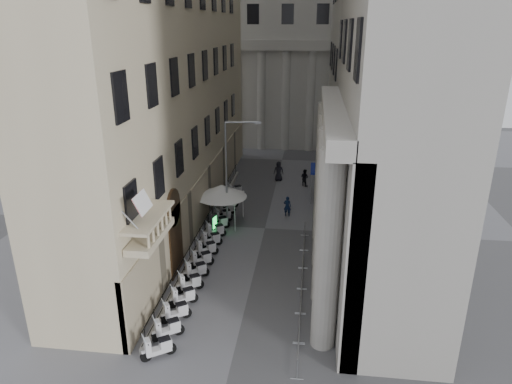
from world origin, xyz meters
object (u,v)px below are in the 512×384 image
at_px(street_lamp, 230,166).
at_px(scooter_0, 159,357).
at_px(pedestrian_b, 305,178).
at_px(info_kiosk, 214,224).
at_px(pedestrian_a, 287,206).
at_px(security_tent, 221,191).

bearing_deg(street_lamp, scooter_0, -101.77).
distance_m(street_lamp, pedestrian_b, 12.29).
xyz_separation_m(street_lamp, info_kiosk, (-1.07, -1.69, -4.13)).
bearing_deg(pedestrian_b, scooter_0, 110.29).
xyz_separation_m(street_lamp, pedestrian_b, (5.46, 10.22, -4.11)).
xyz_separation_m(scooter_0, pedestrian_a, (5.04, 17.85, 0.85)).
relative_size(info_kiosk, pedestrian_a, 0.95).
distance_m(scooter_0, pedestrian_b, 26.33).
xyz_separation_m(scooter_0, street_lamp, (0.82, 15.33, 4.95)).
relative_size(scooter_0, street_lamp, 0.18).
height_order(security_tent, street_lamp, street_lamp).
bearing_deg(security_tent, pedestrian_b, 56.27).
bearing_deg(pedestrian_a, info_kiosk, 44.76).
height_order(street_lamp, pedestrian_b, street_lamp).
distance_m(scooter_0, pedestrian_a, 18.57).
bearing_deg(info_kiosk, pedestrian_b, 77.52).
distance_m(security_tent, info_kiosk, 2.99).
distance_m(info_kiosk, pedestrian_b, 13.58).
relative_size(scooter_0, info_kiosk, 0.93).
bearing_deg(security_tent, pedestrian_a, 20.01).
bearing_deg(scooter_0, pedestrian_b, -47.41).
relative_size(scooter_0, pedestrian_a, 0.88).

